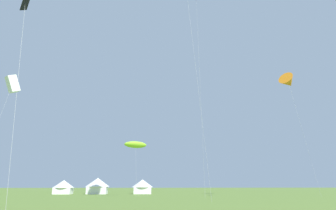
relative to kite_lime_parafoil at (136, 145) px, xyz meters
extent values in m
cylinder|color=#B2B2B7|center=(10.15, -4.97, 9.61)|extent=(0.23, 0.93, 35.67)
ellipsoid|color=#99DB2D|center=(0.00, 0.00, 0.00)|extent=(4.20, 2.90, 1.47)
cylinder|color=#B2B2B7|center=(0.22, -0.55, -4.11)|extent=(0.45, 1.11, 8.22)
cone|color=orange|center=(26.42, -3.08, 11.01)|extent=(4.02, 3.91, 3.27)
cylinder|color=#B2B2B7|center=(27.53, -3.82, 1.40)|extent=(2.24, 1.51, 19.23)
cube|color=black|center=(-8.42, -27.91, 6.80)|extent=(0.57, 1.44, 1.38)
cylinder|color=#B2B2B7|center=(-7.68, -28.76, -0.71)|extent=(1.50, 1.73, 15.02)
cylinder|color=#B2B2B7|center=(7.37, -15.70, 5.83)|extent=(2.18, 1.05, 28.10)
cube|color=white|center=(-16.91, -8.93, 6.87)|extent=(2.19, 2.16, 2.54)
cube|color=white|center=(-14.21, 13.49, -7.59)|extent=(3.33, 3.33, 1.25)
cone|color=white|center=(-14.21, 13.49, -6.24)|extent=(4.16, 4.16, 1.46)
cube|color=white|center=(-7.53, 13.49, -7.49)|extent=(3.87, 3.87, 1.45)
cone|color=white|center=(-7.53, 13.49, -5.92)|extent=(4.84, 4.84, 1.69)
cube|color=white|center=(1.55, 13.49, -7.56)|extent=(3.53, 3.53, 1.32)
cone|color=white|center=(1.55, 13.49, -6.12)|extent=(4.41, 4.41, 1.54)
camera|label=1|loc=(0.42, -47.64, -6.47)|focal=30.44mm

